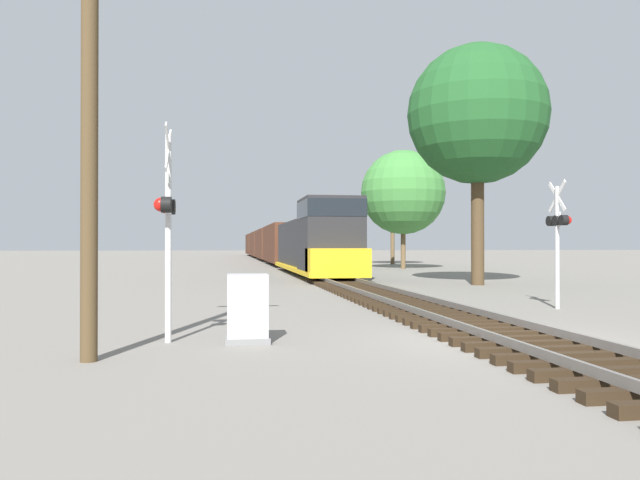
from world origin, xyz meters
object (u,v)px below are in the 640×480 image
at_px(crossing_signal_far, 558,228).
at_px(tree_mid_background, 403,192).
at_px(crossing_signal_near, 167,216).
at_px(freight_train, 271,244).
at_px(utility_pole, 90,97).
at_px(tree_deep_background, 392,195).
at_px(relay_cabinet, 247,309).
at_px(tree_far_right, 477,115).

relative_size(crossing_signal_far, tree_mid_background, 0.40).
bearing_deg(tree_mid_background, crossing_signal_near, -113.22).
relative_size(freight_train, tree_mid_background, 9.44).
height_order(utility_pole, tree_deep_background, tree_deep_background).
distance_m(utility_pole, tree_mid_background, 39.85).
distance_m(relay_cabinet, tree_mid_background, 37.87).
distance_m(crossing_signal_near, crossing_signal_far, 11.68).
bearing_deg(crossing_signal_far, crossing_signal_near, 113.46).
distance_m(crossing_signal_near, tree_mid_background, 37.92).
bearing_deg(freight_train, tree_mid_background, -71.10).
bearing_deg(tree_mid_background, tree_far_right, -96.43).
xyz_separation_m(utility_pole, tree_deep_background, (18.15, 47.55, 2.45)).
distance_m(crossing_signal_far, relay_cabinet, 10.61).
height_order(freight_train, crossing_signal_far, freight_train).
relative_size(relay_cabinet, tree_mid_background, 0.14).
height_order(relay_cabinet, tree_deep_background, tree_deep_background).
bearing_deg(crossing_signal_far, tree_far_right, -10.96).
xyz_separation_m(freight_train, crossing_signal_near, (-6.47, -59.27, 0.50)).
height_order(crossing_signal_near, tree_deep_background, tree_deep_background).
bearing_deg(tree_far_right, crossing_signal_far, -100.74).
distance_m(crossing_signal_far, tree_deep_background, 41.79).
distance_m(freight_train, utility_pole, 61.56).
bearing_deg(relay_cabinet, utility_pole, -150.55).
height_order(crossing_signal_far, utility_pole, utility_pole).
height_order(relay_cabinet, tree_mid_background, tree_mid_background).
height_order(crossing_signal_near, tree_mid_background, tree_mid_background).
height_order(crossing_signal_near, tree_far_right, tree_far_right).
distance_m(freight_train, tree_deep_background, 17.83).
xyz_separation_m(tree_mid_background, tree_deep_background, (2.21, 11.07, 0.72)).
relative_size(crossing_signal_near, tree_deep_background, 0.43).
bearing_deg(utility_pole, tree_deep_background, 69.11).
bearing_deg(crossing_signal_near, crossing_signal_far, 115.00).
xyz_separation_m(crossing_signal_far, tree_far_right, (1.99, 10.49, 5.51)).
height_order(crossing_signal_near, relay_cabinet, crossing_signal_near).
bearing_deg(relay_cabinet, tree_mid_background, 69.10).
relative_size(crossing_signal_far, utility_pole, 0.46).
xyz_separation_m(crossing_signal_near, utility_pole, (-1.05, -1.78, 1.80)).
bearing_deg(tree_deep_background, tree_mid_background, -101.30).
bearing_deg(relay_cabinet, crossing_signal_near, 167.45).
xyz_separation_m(relay_cabinet, utility_pole, (-2.56, -1.45, 3.57)).
xyz_separation_m(crossing_signal_near, crossing_signal_far, (10.70, 4.69, -0.06)).
bearing_deg(relay_cabinet, tree_deep_background, 71.32).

